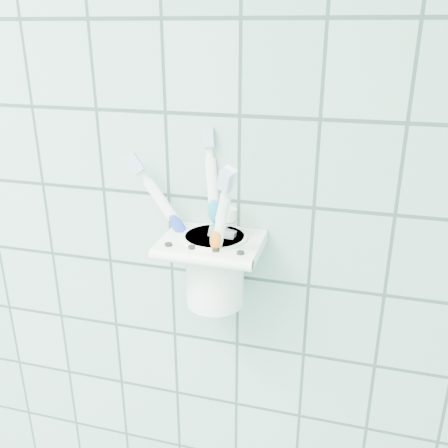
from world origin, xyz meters
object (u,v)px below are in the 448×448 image
cup (215,267)px  toothbrush_orange (207,220)px  toothpaste_tube (208,248)px  holder_bracket (212,245)px  toothbrush_blue (220,216)px  toothbrush_pink (226,217)px

cup → toothbrush_orange: 0.07m
cup → toothpaste_tube: 0.03m
holder_bracket → cup: same height
toothbrush_blue → toothbrush_orange: 0.02m
holder_bracket → toothbrush_pink: toothbrush_pink is taller
toothbrush_orange → cup: bearing=17.5°
toothbrush_blue → toothpaste_tube: 0.04m
cup → toothbrush_orange: (-0.01, 0.00, 0.06)m
cup → toothbrush_orange: toothbrush_orange is taller
toothbrush_blue → toothbrush_orange: (-0.01, -0.01, -0.00)m
holder_bracket → toothbrush_blue: size_ratio=0.57×
toothbrush_blue → toothbrush_orange: size_ratio=1.04×
holder_bracket → toothpaste_tube: (-0.00, -0.01, -0.00)m
toothbrush_orange → toothbrush_blue: bearing=57.7°
holder_bracket → toothbrush_pink: size_ratio=0.59×
toothbrush_blue → toothpaste_tube: (-0.01, -0.02, -0.04)m
toothbrush_orange → toothpaste_tube: 0.04m
toothbrush_orange → toothpaste_tube: toothbrush_orange is taller
toothbrush_pink → toothbrush_blue: 0.01m
cup → toothbrush_pink: (0.01, 0.01, 0.07)m
toothbrush_blue → toothpaste_tube: bearing=-124.9°
holder_bracket → toothbrush_orange: size_ratio=0.59×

